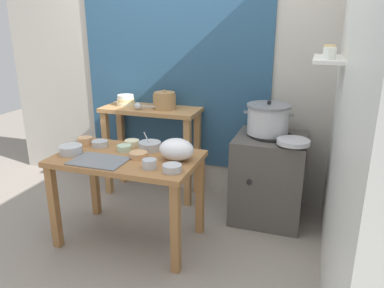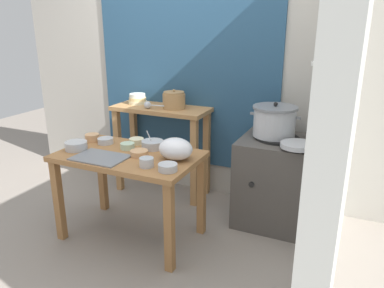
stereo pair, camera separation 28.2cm
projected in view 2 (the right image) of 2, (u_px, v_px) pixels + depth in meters
The scene contains 22 objects.
ground_plane at pixel (148, 237), 3.11m from camera, with size 9.00×9.00×0.00m, color gray.
wall_back at pixel (210, 64), 3.61m from camera, with size 4.40×0.12×2.60m.
wall_right at pixel (352, 89), 2.32m from camera, with size 0.30×3.20×2.60m.
prep_table at pixel (129, 167), 2.94m from camera, with size 1.10×0.66×0.72m.
back_shelf_table at pixel (161, 129), 3.74m from camera, with size 0.96×0.40×0.90m.
stove_block at pixel (274, 181), 3.25m from camera, with size 0.60×0.61×0.78m.
steamer_pot at pixel (274, 121), 3.12m from camera, with size 0.42×0.37×0.29m.
clay_pot at pixel (174, 100), 3.59m from camera, with size 0.22×0.22×0.19m.
bowl_stack_enamel at pixel (138, 99), 3.80m from camera, with size 0.18×0.18×0.10m.
ladle at pixel (149, 105), 3.59m from camera, with size 0.28×0.08×0.07m.
serving_tray at pixel (100, 157), 2.82m from camera, with size 0.40×0.28×0.01m, color slate.
plastic_bag at pixel (176, 149), 2.77m from camera, with size 0.26×0.21×0.16m, color white.
wide_pan at pixel (297, 145), 2.86m from camera, with size 0.26×0.26×0.04m, color #B7BABF.
prep_bowl_0 at pixel (136, 141), 3.14m from camera, with size 0.12×0.12×0.05m.
prep_bowl_1 at pixel (153, 144), 3.02m from camera, with size 0.18×0.18×0.15m.
prep_bowl_2 at pixel (76, 145), 2.99m from camera, with size 0.18×0.18×0.07m.
prep_bowl_3 at pixel (105, 141), 3.14m from camera, with size 0.13×0.13×0.05m.
prep_bowl_4 at pixel (168, 167), 2.57m from camera, with size 0.13×0.13×0.05m.
prep_bowl_5 at pixel (147, 162), 2.64m from camera, with size 0.10×0.10×0.07m.
prep_bowl_6 at pixel (139, 153), 2.86m from camera, with size 0.14×0.14×0.04m.
prep_bowl_7 at pixel (127, 146), 3.01m from camera, with size 0.11×0.11×0.05m.
prep_bowl_8 at pixel (92, 137), 3.21m from camera, with size 0.12×0.12×0.06m.
Camera 2 is at (1.46, -2.31, 1.70)m, focal length 35.06 mm.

